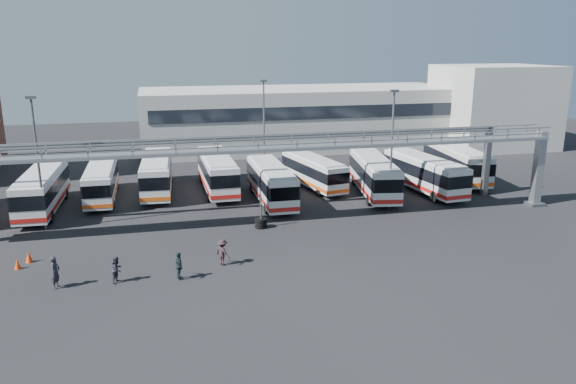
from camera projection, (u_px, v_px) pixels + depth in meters
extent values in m
plane|color=black|center=(270.00, 248.00, 39.39)|extent=(140.00, 140.00, 0.00)
cube|color=gray|center=(538.00, 169.00, 48.94)|extent=(0.70, 0.70, 6.60)
cube|color=#4C4F54|center=(534.00, 204.00, 49.76)|extent=(1.40, 1.40, 0.25)
cube|color=gray|center=(256.00, 150.00, 42.52)|extent=(50.00, 1.80, 0.22)
cube|color=gray|center=(258.00, 139.00, 41.47)|extent=(50.00, 0.10, 0.10)
cube|color=gray|center=(254.00, 135.00, 43.07)|extent=(50.00, 0.10, 0.10)
cube|color=#4C4F54|center=(247.00, 138.00, 46.22)|extent=(45.00, 0.50, 0.35)
cube|color=#9E9E99|center=(299.00, 118.00, 76.78)|extent=(42.00, 14.00, 8.00)
cube|color=#B2B2AD|center=(493.00, 106.00, 76.69)|extent=(14.00, 12.00, 11.00)
cylinder|color=#4C4F54|center=(39.00, 166.00, 41.97)|extent=(0.18, 0.18, 10.00)
cube|color=#4C4F54|center=(31.00, 97.00, 40.65)|extent=(0.70, 0.35, 0.22)
cylinder|color=#4C4F54|center=(391.00, 152.00, 47.41)|extent=(0.18, 0.18, 10.00)
cube|color=#4C4F54|center=(394.00, 91.00, 46.10)|extent=(0.70, 0.35, 0.22)
cylinder|color=#4C4F54|center=(264.00, 129.00, 59.67)|extent=(0.18, 0.18, 10.00)
cube|color=#4C4F54|center=(263.00, 81.00, 58.36)|extent=(0.70, 0.35, 0.22)
cube|color=silver|center=(42.00, 189.00, 47.56)|extent=(2.87, 11.44, 2.85)
cube|color=black|center=(42.00, 186.00, 47.48)|extent=(2.94, 11.51, 1.14)
cube|color=#AA1915|center=(44.00, 201.00, 47.82)|extent=(2.93, 11.49, 0.36)
cube|color=silver|center=(40.00, 172.00, 47.18)|extent=(2.59, 10.30, 0.17)
cylinder|color=black|center=(19.00, 218.00, 44.24)|extent=(0.34, 1.04, 1.03)
cylinder|color=black|center=(51.00, 217.00, 44.72)|extent=(0.34, 1.04, 1.03)
cylinder|color=black|center=(38.00, 195.00, 51.12)|extent=(0.34, 1.04, 1.03)
cylinder|color=black|center=(66.00, 193.00, 51.60)|extent=(0.34, 1.04, 1.03)
cube|color=silver|center=(101.00, 181.00, 51.13)|extent=(2.39, 10.47, 2.62)
cube|color=black|center=(101.00, 178.00, 51.05)|extent=(2.45, 10.53, 1.05)
cube|color=#CC4D13|center=(102.00, 191.00, 51.37)|extent=(2.44, 10.52, 0.33)
cube|color=silver|center=(100.00, 166.00, 50.78)|extent=(2.15, 9.42, 0.15)
cylinder|color=black|center=(87.00, 205.00, 48.07)|extent=(0.29, 0.95, 0.95)
cylinder|color=black|center=(112.00, 203.00, 48.56)|extent=(0.29, 0.95, 0.95)
cylinder|color=black|center=(94.00, 186.00, 54.36)|extent=(0.29, 0.95, 0.95)
cylinder|color=black|center=(117.00, 185.00, 54.84)|extent=(0.29, 0.95, 0.95)
cube|color=silver|center=(157.00, 173.00, 53.48)|extent=(3.18, 11.48, 2.84)
cube|color=black|center=(157.00, 170.00, 53.39)|extent=(3.25, 11.54, 1.14)
cube|color=#CC4D13|center=(158.00, 184.00, 53.74)|extent=(3.24, 11.53, 0.36)
cube|color=silver|center=(156.00, 158.00, 53.09)|extent=(2.87, 10.33, 0.17)
cylinder|color=black|center=(143.00, 198.00, 50.17)|extent=(0.36, 1.05, 1.03)
cylinder|color=black|center=(170.00, 196.00, 50.59)|extent=(0.36, 1.05, 1.03)
cylinder|color=black|center=(147.00, 179.00, 57.08)|extent=(0.36, 1.05, 1.03)
cylinder|color=black|center=(171.00, 178.00, 57.49)|extent=(0.36, 1.05, 1.03)
cube|color=silver|center=(217.00, 172.00, 54.09)|extent=(2.72, 11.54, 2.88)
cube|color=black|center=(217.00, 168.00, 54.01)|extent=(2.78, 11.60, 1.15)
cube|color=#AA1915|center=(218.00, 182.00, 54.36)|extent=(2.77, 11.59, 0.37)
cube|color=silver|center=(217.00, 156.00, 53.70)|extent=(2.45, 10.39, 0.17)
cylinder|color=black|center=(210.00, 196.00, 50.72)|extent=(0.32, 1.05, 1.05)
cylinder|color=black|center=(236.00, 194.00, 51.28)|extent=(0.32, 1.05, 1.05)
cylinder|color=black|center=(202.00, 178.00, 57.62)|extent=(0.32, 1.05, 1.05)
cylinder|color=black|center=(225.00, 176.00, 58.19)|extent=(0.32, 1.05, 1.05)
cube|color=silver|center=(271.00, 182.00, 50.32)|extent=(2.57, 11.08, 2.77)
cube|color=black|center=(271.00, 179.00, 50.24)|extent=(2.63, 11.14, 1.11)
cube|color=#AA1915|center=(271.00, 193.00, 50.58)|extent=(2.62, 11.13, 0.35)
cube|color=silver|center=(271.00, 166.00, 49.95)|extent=(2.31, 9.97, 0.16)
cylinder|color=black|center=(266.00, 208.00, 47.08)|extent=(0.31, 1.01, 1.01)
cylinder|color=black|center=(293.00, 206.00, 47.59)|extent=(0.31, 1.01, 1.01)
cylinder|color=black|center=(252.00, 188.00, 53.74)|extent=(0.31, 1.01, 1.01)
cylinder|color=black|center=(275.00, 186.00, 54.25)|extent=(0.31, 1.01, 1.01)
cube|color=silver|center=(313.00, 171.00, 55.42)|extent=(4.15, 10.29, 2.51)
cube|color=black|center=(314.00, 168.00, 55.34)|extent=(4.22, 10.36, 1.00)
cube|color=#CC4D13|center=(313.00, 180.00, 55.65)|extent=(4.21, 10.35, 0.32)
cube|color=silver|center=(314.00, 158.00, 55.08)|extent=(3.73, 9.26, 0.15)
cylinder|color=black|center=(319.00, 192.00, 52.50)|extent=(0.44, 0.95, 0.91)
cylinder|color=black|center=(338.00, 189.00, 53.32)|extent=(0.44, 0.95, 0.91)
cylinder|color=black|center=(290.00, 177.00, 58.14)|extent=(0.44, 0.95, 0.91)
cylinder|color=black|center=(308.00, 175.00, 58.97)|extent=(0.44, 0.95, 0.91)
cube|color=silver|center=(374.00, 175.00, 52.77)|extent=(4.51, 11.75, 2.87)
cube|color=black|center=(374.00, 171.00, 52.68)|extent=(4.58, 11.81, 1.15)
cube|color=#AA1915|center=(374.00, 185.00, 53.03)|extent=(4.57, 11.80, 0.36)
cube|color=silver|center=(375.00, 159.00, 52.37)|extent=(4.06, 10.57, 0.17)
cylinder|color=black|center=(369.00, 200.00, 49.50)|extent=(0.48, 1.08, 1.04)
cylinder|color=black|center=(395.00, 199.00, 49.66)|extent=(0.48, 1.08, 1.04)
cylinder|color=black|center=(354.00, 180.00, 56.58)|extent=(0.48, 1.08, 1.04)
cylinder|color=black|center=(377.00, 180.00, 56.74)|extent=(0.48, 1.08, 1.04)
cube|color=silver|center=(424.00, 173.00, 53.80)|extent=(3.68, 11.36, 2.79)
cube|color=black|center=(424.00, 170.00, 53.71)|extent=(3.75, 11.43, 1.12)
cube|color=#AA1915|center=(424.00, 183.00, 54.05)|extent=(3.74, 11.42, 0.36)
cube|color=silver|center=(425.00, 158.00, 53.42)|extent=(3.31, 10.23, 0.16)
cylinder|color=black|center=(434.00, 197.00, 50.52)|extent=(0.41, 1.04, 1.01)
cylinder|color=black|center=(456.00, 195.00, 51.26)|extent=(0.41, 1.04, 1.01)
cylinder|color=black|center=(394.00, 179.00, 57.02)|extent=(0.41, 1.04, 1.01)
cylinder|color=black|center=(414.00, 177.00, 57.77)|extent=(0.41, 1.04, 1.01)
cube|color=silver|center=(456.00, 162.00, 58.45)|extent=(3.75, 11.74, 2.88)
cube|color=black|center=(456.00, 159.00, 58.36)|extent=(3.82, 11.81, 1.15)
cube|color=#CC4D13|center=(455.00, 171.00, 58.71)|extent=(3.80, 11.80, 0.37)
cube|color=silver|center=(457.00, 147.00, 58.05)|extent=(3.37, 10.57, 0.17)
cylinder|color=black|center=(460.00, 184.00, 55.11)|extent=(0.42, 1.07, 1.05)
cylinder|color=black|center=(482.00, 183.00, 55.43)|extent=(0.42, 1.07, 1.05)
cylinder|color=black|center=(431.00, 168.00, 62.18)|extent=(0.42, 1.07, 1.05)
cylinder|color=black|center=(451.00, 167.00, 62.50)|extent=(0.42, 1.07, 1.05)
imported|color=black|center=(55.00, 272.00, 32.72)|extent=(0.65, 0.82, 1.97)
imported|color=#262330|center=(117.00, 269.00, 33.53)|extent=(0.94, 1.00, 1.64)
imported|color=black|center=(223.00, 252.00, 36.13)|extent=(1.19, 1.28, 1.74)
imported|color=black|center=(179.00, 266.00, 33.91)|extent=(0.68, 1.10, 1.75)
cone|color=red|center=(29.00, 257.00, 36.71)|extent=(0.51, 0.51, 0.74)
cone|color=red|center=(17.00, 264.00, 35.63)|extent=(0.53, 0.53, 0.65)
cylinder|color=black|center=(261.00, 226.00, 43.63)|extent=(0.93, 0.93, 0.22)
cylinder|color=black|center=(261.00, 223.00, 43.57)|extent=(0.93, 0.93, 0.22)
cylinder|color=black|center=(261.00, 220.00, 43.51)|extent=(0.93, 0.93, 0.22)
cylinder|color=#4C4F54|center=(261.00, 211.00, 43.32)|extent=(0.13, 0.13, 2.66)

